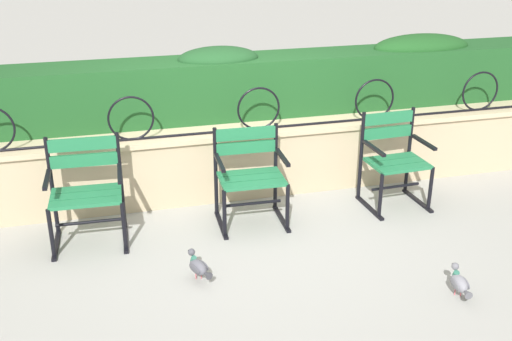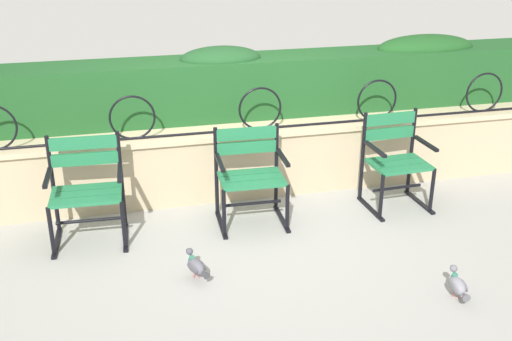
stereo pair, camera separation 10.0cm
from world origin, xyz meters
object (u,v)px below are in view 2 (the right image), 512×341
(park_chair_left, at_px, (86,187))
(park_chair_right, at_px, (395,159))
(pigeon_far_side, at_px, (196,266))
(park_chair_centre, at_px, (250,173))
(pigeon_near_chairs, at_px, (458,285))

(park_chair_left, xyz_separation_m, park_chair_right, (2.83, 0.00, -0.01))
(park_chair_left, height_order, pigeon_far_side, park_chair_left)
(park_chair_centre, distance_m, pigeon_far_side, 1.13)
(park_chair_left, xyz_separation_m, pigeon_far_side, (0.79, -0.87, -0.36))
(park_chair_left, relative_size, park_chair_right, 1.01)
(park_chair_centre, relative_size, pigeon_near_chairs, 2.95)
(pigeon_near_chairs, bearing_deg, park_chair_centre, 126.86)
(park_chair_right, distance_m, pigeon_far_side, 2.25)
(park_chair_centre, bearing_deg, pigeon_far_side, -125.76)
(park_chair_left, xyz_separation_m, pigeon_near_chairs, (2.60, -1.58, -0.36))
(pigeon_near_chairs, height_order, pigeon_far_side, same)
(pigeon_far_side, bearing_deg, park_chair_left, 132.19)
(park_chair_left, distance_m, park_chair_right, 2.83)
(park_chair_right, bearing_deg, pigeon_near_chairs, -98.17)
(park_chair_right, xyz_separation_m, pigeon_far_side, (-2.04, -0.88, -0.36))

